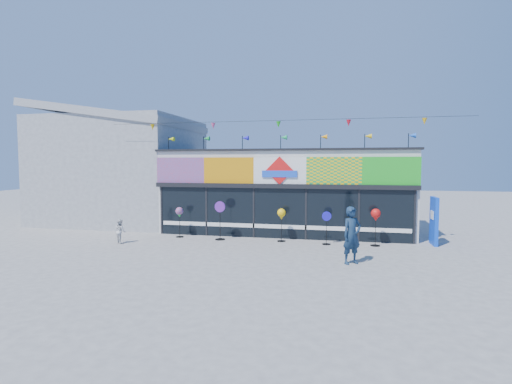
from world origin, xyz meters
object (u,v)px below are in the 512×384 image
(spinner_4, at_px, (376,216))
(adult_man, at_px, (352,235))
(spinner_3, at_px, (327,227))
(child, at_px, (120,231))
(spinner_0, at_px, (179,213))
(spinner_1, at_px, (220,219))
(blue_sign, at_px, (434,221))
(spinner_2, at_px, (281,215))

(spinner_4, distance_m, adult_man, 3.42)
(spinner_3, bearing_deg, child, -169.43)
(adult_man, xyz_separation_m, child, (-9.64, 1.51, -0.46))
(spinner_0, xyz_separation_m, adult_man, (7.72, -3.37, -0.14))
(spinner_1, bearing_deg, blue_sign, 5.66)
(blue_sign, bearing_deg, spinner_3, -168.73)
(spinner_0, bearing_deg, adult_man, -23.59)
(spinner_4, bearing_deg, spinner_2, 178.34)
(blue_sign, xyz_separation_m, child, (-13.06, -2.56, -0.49))
(spinner_0, distance_m, adult_man, 8.43)
(spinner_4, relative_size, child, 1.50)
(spinner_0, distance_m, spinner_4, 8.74)
(adult_man, bearing_deg, blue_sign, 12.96)
(child, bearing_deg, spinner_4, -134.01)
(spinner_1, relative_size, child, 1.67)
(spinner_2, distance_m, child, 6.98)
(blue_sign, xyz_separation_m, spinner_0, (-11.15, -0.70, 0.11))
(spinner_0, distance_m, child, 2.74)
(child, bearing_deg, spinner_0, -99.15)
(spinner_1, height_order, spinner_4, spinner_1)
(blue_sign, height_order, child, blue_sign)
(spinner_2, xyz_separation_m, child, (-6.70, -1.87, -0.64))
(spinner_0, height_order, child, spinner_0)
(spinner_1, height_order, spinner_3, spinner_1)
(spinner_3, bearing_deg, spinner_1, 179.46)
(spinner_0, relative_size, child, 1.35)
(blue_sign, xyz_separation_m, spinner_2, (-6.37, -0.70, 0.15))
(spinner_2, height_order, adult_man, adult_man)
(spinner_1, distance_m, child, 4.30)
(spinner_3, xyz_separation_m, spinner_4, (1.99, 0.14, 0.51))
(spinner_1, xyz_separation_m, spinner_2, (2.75, 0.21, 0.25))
(spinner_3, bearing_deg, adult_man, -72.55)
(spinner_1, distance_m, spinner_4, 6.71)
(spinner_3, relative_size, child, 1.35)
(spinner_2, bearing_deg, adult_man, -48.91)
(spinner_1, bearing_deg, spinner_4, 0.78)
(spinner_1, bearing_deg, spinner_2, 4.28)
(spinner_3, distance_m, child, 8.81)
(spinner_3, bearing_deg, spinner_2, 172.74)
(spinner_2, relative_size, adult_man, 0.74)
(spinner_4, bearing_deg, spinner_1, -179.22)
(blue_sign, height_order, spinner_4, blue_sign)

